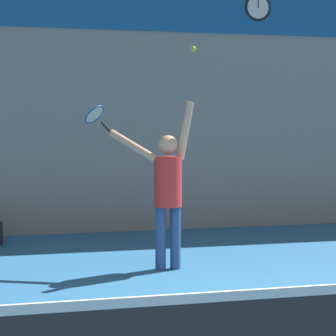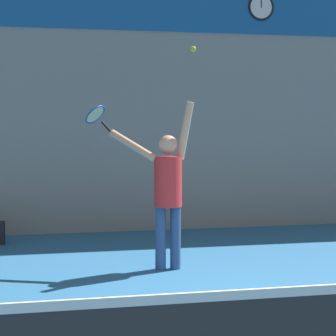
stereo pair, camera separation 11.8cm
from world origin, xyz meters
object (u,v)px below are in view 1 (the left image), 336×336
object	(u,v)px
tennis_racket	(95,116)
tennis_ball	(193,49)
tennis_player	(167,186)
scoreboard_clock	(258,7)

from	to	relation	value
tennis_racket	tennis_ball	distance (m)	1.52
tennis_player	tennis_ball	xyz separation A→B (m)	(0.30, -0.11, 1.66)
tennis_player	tennis_ball	world-z (taller)	tennis_ball
scoreboard_clock	tennis_racket	world-z (taller)	scoreboard_clock
tennis_ball	scoreboard_clock	bearing A→B (deg)	56.11
tennis_ball	tennis_player	bearing A→B (deg)	159.23
scoreboard_clock	tennis_player	bearing A→B (deg)	-128.98
scoreboard_clock	tennis_racket	size ratio (longest dim) A/B	1.16
scoreboard_clock	tennis_racket	distance (m)	4.15
scoreboard_clock	tennis_ball	world-z (taller)	scoreboard_clock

